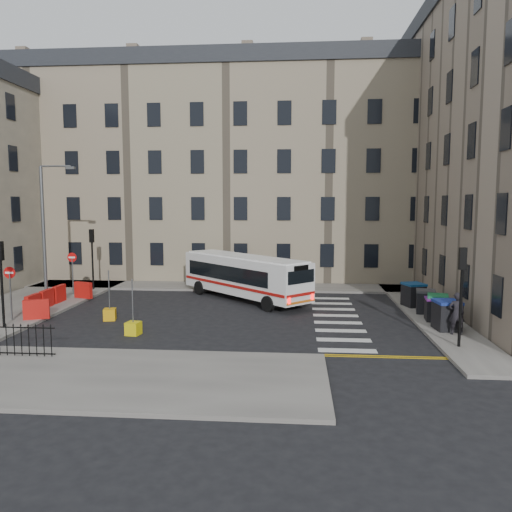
# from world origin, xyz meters

# --- Properties ---
(ground) EXTENTS (120.00, 120.00, 0.00)m
(ground) POSITION_xyz_m (0.00, 0.00, 0.00)
(ground) COLOR black
(ground) RESTS_ON ground
(pavement_north) EXTENTS (36.00, 3.20, 0.15)m
(pavement_north) POSITION_xyz_m (-6.00, 8.60, 0.07)
(pavement_north) COLOR slate
(pavement_north) RESTS_ON ground
(pavement_east) EXTENTS (2.40, 26.00, 0.15)m
(pavement_east) POSITION_xyz_m (9.00, 4.00, 0.07)
(pavement_east) COLOR slate
(pavement_east) RESTS_ON ground
(pavement_west) EXTENTS (6.00, 22.00, 0.15)m
(pavement_west) POSITION_xyz_m (-14.00, 1.00, 0.07)
(pavement_west) COLOR slate
(pavement_west) RESTS_ON ground
(pavement_sw) EXTENTS (20.00, 6.00, 0.15)m
(pavement_sw) POSITION_xyz_m (-7.00, -10.00, 0.07)
(pavement_sw) COLOR slate
(pavement_sw) RESTS_ON ground
(terrace_north) EXTENTS (38.30, 10.80, 17.20)m
(terrace_north) POSITION_xyz_m (-7.00, 15.50, 8.62)
(terrace_north) COLOR gray
(terrace_north) RESTS_ON ground
(traffic_light_east) EXTENTS (0.28, 0.22, 4.10)m
(traffic_light_east) POSITION_xyz_m (8.60, -5.50, 2.87)
(traffic_light_east) COLOR black
(traffic_light_east) RESTS_ON pavement_east
(traffic_light_nw) EXTENTS (0.28, 0.22, 4.10)m
(traffic_light_nw) POSITION_xyz_m (-12.00, 6.50, 2.87)
(traffic_light_nw) COLOR black
(traffic_light_nw) RESTS_ON pavement_west
(traffic_light_sw) EXTENTS (0.28, 0.22, 4.10)m
(traffic_light_sw) POSITION_xyz_m (-12.00, -4.00, 2.87)
(traffic_light_sw) COLOR black
(traffic_light_sw) RESTS_ON pavement_west
(streetlamp) EXTENTS (0.50, 0.22, 8.14)m
(streetlamp) POSITION_xyz_m (-13.00, 2.00, 4.34)
(streetlamp) COLOR #595B5E
(streetlamp) RESTS_ON pavement_west
(no_entry_north) EXTENTS (0.60, 0.08, 3.00)m
(no_entry_north) POSITION_xyz_m (-12.50, 4.50, 2.08)
(no_entry_north) COLOR #595B5E
(no_entry_north) RESTS_ON pavement_west
(no_entry_south) EXTENTS (0.60, 0.08, 3.00)m
(no_entry_south) POSITION_xyz_m (-12.50, -2.50, 2.08)
(no_entry_south) COLOR #595B5E
(no_entry_south) RESTS_ON pavement_west
(roadworks_barriers) EXTENTS (1.66, 6.26, 1.00)m
(roadworks_barriers) POSITION_xyz_m (-11.84, 0.50, 0.65)
(roadworks_barriers) COLOR red
(roadworks_barriers) RESTS_ON pavement_west
(bus) EXTENTS (8.58, 8.59, 2.70)m
(bus) POSITION_xyz_m (-1.37, 4.31, 1.56)
(bus) COLOR white
(bus) RESTS_ON ground
(wheelie_bin_a) EXTENTS (1.22, 1.36, 1.38)m
(wheelie_bin_a) POSITION_xyz_m (8.89, -2.72, 0.84)
(wheelie_bin_a) COLOR black
(wheelie_bin_a) RESTS_ON pavement_east
(wheelie_bin_b) EXTENTS (1.01, 1.13, 1.15)m
(wheelie_bin_b) POSITION_xyz_m (8.81, -0.94, 0.73)
(wheelie_bin_b) COLOR black
(wheelie_bin_b) RESTS_ON pavement_east
(wheelie_bin_c) EXTENTS (1.25, 1.36, 1.27)m
(wheelie_bin_c) POSITION_xyz_m (9.02, -0.73, 0.79)
(wheelie_bin_c) COLOR black
(wheelie_bin_c) RESTS_ON pavement_east
(wheelie_bin_d) EXTENTS (1.20, 1.31, 1.25)m
(wheelie_bin_d) POSITION_xyz_m (8.81, 0.81, 0.78)
(wheelie_bin_d) COLOR black
(wheelie_bin_d) RESTS_ON pavement_east
(wheelie_bin_e) EXTENTS (1.36, 1.46, 1.33)m
(wheelie_bin_e) POSITION_xyz_m (8.57, 2.55, 0.82)
(wheelie_bin_e) COLOR black
(wheelie_bin_e) RESTS_ON pavement_east
(pedestrian) EXTENTS (0.73, 0.50, 1.92)m
(pedestrian) POSITION_xyz_m (9.07, -3.57, 1.11)
(pedestrian) COLOR black
(pedestrian) RESTS_ON pavement_east
(bollard_yellow) EXTENTS (0.72, 0.72, 0.60)m
(bollard_yellow) POSITION_xyz_m (-7.73, -1.61, 0.30)
(bollard_yellow) COLOR #E49E0C
(bollard_yellow) RESTS_ON ground
(bollard_chevron) EXTENTS (0.69, 0.69, 0.60)m
(bollard_chevron) POSITION_xyz_m (-5.58, -4.31, 0.30)
(bollard_chevron) COLOR yellow
(bollard_chevron) RESTS_ON ground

